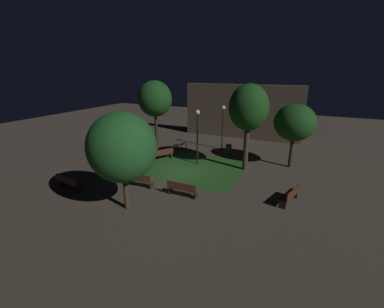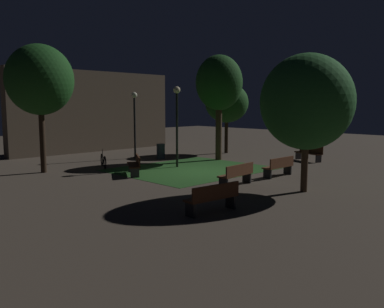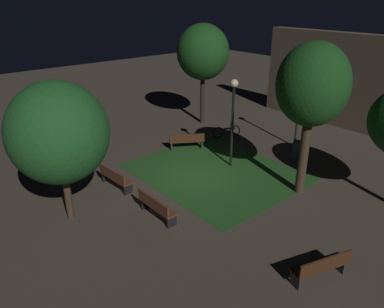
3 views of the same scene
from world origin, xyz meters
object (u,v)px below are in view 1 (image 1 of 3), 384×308
Objects in this scene: trash_bin at (229,150)px; tree_lawn_side at (155,99)px; bench_path_side at (68,182)px; bench_by_lamp at (290,195)px; tree_left_canopy at (295,123)px; lamp_post_plaza_west at (197,127)px; lamp_post_path_center at (223,120)px; tree_back_right at (249,108)px; bench_front_right at (139,180)px; bicycle at (180,147)px; tree_back_left at (122,147)px; bench_front_left at (162,154)px; bench_near_trees at (182,188)px.

tree_lawn_side is at bearing 179.12° from trash_bin.
bench_path_side is 0.31× the size of tree_lawn_side.
bench_by_lamp and bench_path_side have the same top height.
tree_left_canopy is 1.13× the size of lamp_post_plaza_west.
tree_lawn_side is (-12.64, 6.79, 3.85)m from bench_by_lamp.
lamp_post_path_center is 4.36m from lamp_post_plaza_west.
bench_by_lamp is 14.86m from tree_lawn_side.
tree_left_canopy is (2.90, 1.90, -1.08)m from tree_back_right.
bench_path_side is at bearing -163.06° from bench_by_lamp.
lamp_post_path_center is 4.46× the size of trash_bin.
tree_lawn_side is (-9.23, 2.88, -0.07)m from tree_back_right.
bench_path_side is 9.28m from lamp_post_plaza_west.
bench_front_right is 0.31× the size of tree_lawn_side.
tree_back_left is at bearing -77.96° from bicycle.
bench_by_lamp is 10.42m from bench_front_left.
bicycle is (-3.34, -1.80, -2.39)m from lamp_post_path_center.
bench_front_left is 8.18m from tree_back_left.
tree_back_right is 1.20× the size of tree_back_left.
tree_lawn_side reaches higher than bench_by_lamp.
tree_lawn_side reaches higher than bench_front_right.
bench_near_trees is at bearing 17.14° from bench_path_side.
tree_lawn_side reaches higher than trash_bin.
bench_near_trees is 1.15× the size of bicycle.
lamp_post_path_center is at bearing 94.98° from bench_near_trees.
tree_back_left is at bearing -4.40° from bench_path_side.
bicycle is at bearing 161.15° from tree_back_right.
bench_by_lamp is (5.63, 1.69, 0.00)m from bench_near_trees.
tree_lawn_side is at bearing 166.15° from bicycle.
tree_back_left is at bearing -117.85° from tree_back_right.
tree_back_right reaches higher than bicycle.
trash_bin is at bearing 7.75° from bicycle.
bench_by_lamp is at bearing -28.26° from tree_lawn_side.
tree_back_left reaches higher than lamp_post_path_center.
bench_near_trees is 5.93m from lamp_post_plaza_west.
lamp_post_plaza_west is at bearing 104.63° from bench_near_trees.
trash_bin reaches higher than bench_near_trees.
tree_lawn_side reaches higher than tree_back_left.
bench_front_left is 3.75m from lamp_post_plaza_west.
tree_left_canopy reaches higher than lamp_post_plaza_west.
tree_left_canopy reaches higher than bench_path_side.
bench_front_right and bench_by_lamp have the same top height.
bench_front_right is 2.97m from bench_near_trees.
lamp_post_plaza_west is (-1.37, 5.26, 2.36)m from bench_near_trees.
trash_bin is (4.42, 3.42, -0.04)m from bench_front_left.
bench_front_left is at bearing -174.30° from tree_back_right.
bench_near_trees is 8.84m from bicycle.
lamp_post_path_center is at bearing 28.33° from bicycle.
lamp_post_plaza_west is at bearing -116.07° from trash_bin.
tree_back_right is 1.30× the size of tree_left_canopy.
bench_front_left is 7.37m from bench_path_side.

